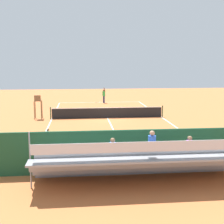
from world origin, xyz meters
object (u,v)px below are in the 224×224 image
(tennis_net, at_px, (107,113))
(tennis_ball_near, at_px, (125,106))
(courtside_bench, at_px, (191,153))
(line_judge, at_px, (48,148))
(tennis_player, at_px, (104,95))
(bleacher_stand, at_px, (141,162))
(equipment_bag, at_px, (150,163))
(tennis_racket, at_px, (95,102))
(umpire_chair, at_px, (38,104))

(tennis_net, height_order, tennis_ball_near, tennis_net)
(courtside_bench, relative_size, line_judge, 0.93)
(courtside_bench, bearing_deg, line_judge, -0.39)
(tennis_player, bearing_deg, bleacher_stand, 89.13)
(courtside_bench, height_order, equipment_bag, courtside_bench)
(courtside_bench, distance_m, tennis_ball_near, 20.84)
(line_judge, bearing_deg, tennis_net, -106.93)
(bleacher_stand, height_order, line_judge, bleacher_stand)
(bleacher_stand, xyz_separation_m, courtside_bench, (-2.97, -2.07, -0.35))
(bleacher_stand, bearing_deg, tennis_player, -90.87)
(tennis_player, relative_size, line_judge, 1.00)
(tennis_racket, bearing_deg, umpire_chair, 62.80)
(umpire_chair, distance_m, tennis_racket, 12.32)
(line_judge, bearing_deg, courtside_bench, 179.61)
(tennis_net, bearing_deg, line_judge, 73.07)
(courtside_bench, bearing_deg, bleacher_stand, 34.89)
(tennis_net, height_order, line_judge, line_judge)
(line_judge, bearing_deg, bleacher_stand, 152.69)
(courtside_bench, bearing_deg, equipment_bag, 3.46)
(tennis_player, xyz_separation_m, tennis_ball_near, (-2.26, 2.80, -0.98))
(equipment_bag, height_order, tennis_ball_near, equipment_bag)
(tennis_player, bearing_deg, umpire_chair, 56.77)
(umpire_chair, bearing_deg, bleacher_stand, 112.01)
(tennis_net, relative_size, bleacher_stand, 1.14)
(bleacher_stand, relative_size, equipment_bag, 10.07)
(courtside_bench, distance_m, tennis_player, 23.77)
(tennis_net, bearing_deg, umpire_chair, -1.68)
(umpire_chair, relative_size, line_judge, 1.11)
(bleacher_stand, xyz_separation_m, equipment_bag, (-0.84, -1.94, -0.73))
(courtside_bench, height_order, tennis_racket, courtside_bench)
(umpire_chair, xyz_separation_m, tennis_ball_near, (-8.92, -7.37, -1.28))
(courtside_bench, xyz_separation_m, equipment_bag, (2.12, 0.13, -0.38))
(umpire_chair, distance_m, tennis_ball_near, 11.65)
(bleacher_stand, height_order, tennis_ball_near, bleacher_stand)
(tennis_racket, bearing_deg, tennis_ball_near, 133.39)
(umpire_chair, bearing_deg, tennis_ball_near, -140.43)
(umpire_chair, xyz_separation_m, tennis_player, (-6.67, -10.18, -0.30))
(tennis_racket, bearing_deg, equipment_bag, 93.55)
(tennis_net, bearing_deg, tennis_racket, -86.89)
(bleacher_stand, relative_size, tennis_player, 4.70)
(equipment_bag, bearing_deg, courtside_bench, -176.54)
(tennis_player, height_order, tennis_ball_near, tennis_player)
(bleacher_stand, xyz_separation_m, tennis_racket, (0.68, -26.41, -0.90))
(tennis_net, relative_size, tennis_ball_near, 156.06)
(tennis_racket, bearing_deg, tennis_player, 146.19)
(equipment_bag, distance_m, tennis_ball_near, 21.03)
(line_judge, bearing_deg, equipment_bag, 177.95)
(line_judge, bearing_deg, tennis_player, -100.78)
(umpire_chair, distance_m, line_judge, 13.58)
(bleacher_stand, distance_m, line_judge, 4.61)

